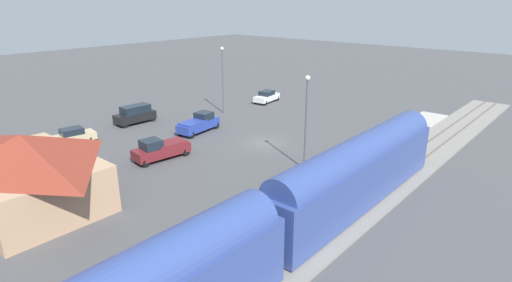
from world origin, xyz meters
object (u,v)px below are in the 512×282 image
Objects in this scene: pedestrian_on_platform at (392,131)px; sedan_tan at (72,136)px; pickup_blue at (199,123)px; pickup_maroon at (160,149)px; pedestrian_waiting_far at (329,165)px; station_building at (26,170)px; suv_black at (135,114)px; light_pole_near_platform at (306,112)px; sedan_white at (267,96)px; light_pole_lot_center at (223,73)px.

sedan_tan is at bearing 41.86° from pedestrian_on_platform.
pickup_blue is 1.00× the size of pickup_maroon.
pickup_blue reaches higher than pedestrian_waiting_far.
station_building is 2.46× the size of suv_black.
sedan_tan is at bearing 25.24° from light_pole_near_platform.
pedestrian_waiting_far is at bearing -156.01° from pickup_maroon.
pickup_blue is 1.19× the size of sedan_white.
light_pole_lot_center is (3.75, -7.68, 4.37)m from pickup_blue.
pedestrian_waiting_far is 0.31× the size of pickup_maroon.
station_building is at bearing 59.44° from light_pole_near_platform.
sedan_tan is 24.85m from light_pole_near_platform.
light_pole_lot_center is at bearing -64.00° from pickup_blue.
pickup_blue reaches higher than sedan_tan.
pedestrian_waiting_far is 18.25m from pickup_blue.
pickup_maroon is (-10.48, -3.42, 0.15)m from sedan_tan.
light_pole_lot_center reaches higher than pickup_maroon.
station_building is 21.49m from suv_black.
light_pole_near_platform is at bearing -154.76° from sedan_tan.
pedestrian_waiting_far is (-0.02, 12.51, 0.00)m from pedestrian_on_platform.
pickup_maroon is (0.45, -11.95, -1.84)m from station_building.
pedestrian_waiting_far is 4.94m from light_pole_near_platform.
pickup_maroon is 1.19× the size of sedan_white.
light_pole_near_platform is at bearing 137.14° from sedan_white.
pedestrian_waiting_far is 24.16m from light_pole_lot_center.
suv_black is 12.23m from light_pole_lot_center.
pickup_maroon is 17.95m from light_pole_lot_center.
pickup_maroon is at bearing -161.93° from sedan_tan.
pedestrian_on_platform is 29.98m from suv_black.
pickup_blue is (18.15, 10.89, -0.25)m from pedestrian_on_platform.
pedestrian_on_platform is 0.36× the size of sedan_tan.
suv_black is at bearing 2.40° from pedestrian_waiting_far.
station_building is 1.40× the size of light_pole_lot_center.
pedestrian_waiting_far reaches higher than sedan_white.
pedestrian_waiting_far is 0.36× the size of sedan_white.
light_pole_lot_center is at bearing -114.74° from suv_black.
sedan_tan is 19.95m from light_pole_lot_center.
light_pole_near_platform is at bearing -120.56° from station_building.
pickup_blue is (4.08, -20.04, -1.84)m from station_building.
light_pole_near_platform is at bearing 175.97° from pickup_blue.
light_pole_near_platform is (-18.52, 17.19, 4.37)m from sedan_white.
pedestrian_waiting_far is 0.34× the size of suv_black.
pedestrian_waiting_far is 15.91m from pickup_maroon.
pedestrian_waiting_far is at bearing 90.10° from pedestrian_on_platform.
station_building is at bearing 105.77° from light_pole_lot_center.
light_pole_lot_center reaches higher than suv_black.
light_pole_near_platform is at bearing -176.01° from suv_black.
station_building is 7.15× the size of pedestrian_waiting_far.
light_pole_lot_center reaches higher than sedan_white.
suv_black is at bearing 65.26° from light_pole_lot_center.
light_pole_lot_center reaches higher than pedestrian_on_platform.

